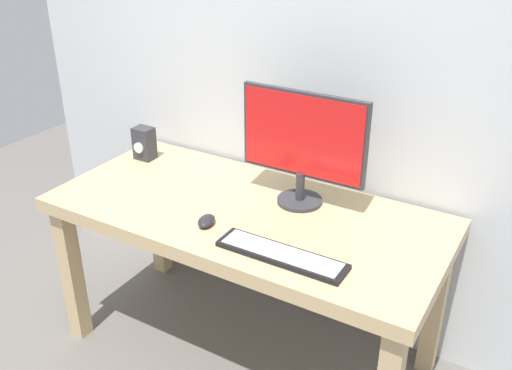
{
  "coord_description": "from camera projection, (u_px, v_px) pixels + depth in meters",
  "views": [
    {
      "loc": [
        1.06,
        -1.71,
        1.87
      ],
      "look_at": [
        0.05,
        0.0,
        0.86
      ],
      "focal_mm": 39.99,
      "sensor_mm": 36.0,
      "label": 1
    }
  ],
  "objects": [
    {
      "name": "audio_controller",
      "position": [
        144.0,
        143.0,
        2.71
      ],
      "size": [
        0.09,
        0.09,
        0.16
      ],
      "color": "#333338",
      "rests_on": "desk"
    },
    {
      "name": "wall_back",
      "position": [
        298.0,
        0.0,
        2.28
      ],
      "size": [
        2.92,
        0.04,
        3.0
      ],
      "primitive_type": "cube",
      "color": "silver",
      "rests_on": "ground_plane"
    },
    {
      "name": "monitor",
      "position": [
        303.0,
        142.0,
        2.24
      ],
      "size": [
        0.53,
        0.19,
        0.47
      ],
      "color": "#333338",
      "rests_on": "desk"
    },
    {
      "name": "ground_plane",
      "position": [
        247.0,
        349.0,
        2.64
      ],
      "size": [
        6.0,
        6.0,
        0.0
      ],
      "primitive_type": "plane",
      "color": "slate"
    },
    {
      "name": "mouse",
      "position": [
        206.0,
        221.0,
        2.18
      ],
      "size": [
        0.08,
        0.11,
        0.03
      ],
      "primitive_type": "ellipsoid",
      "rotation": [
        0.0,
        0.0,
        0.27
      ],
      "color": "#232328",
      "rests_on": "desk"
    },
    {
      "name": "desk",
      "position": [
        246.0,
        228.0,
        2.34
      ],
      "size": [
        1.61,
        0.75,
        0.74
      ],
      "color": "tan",
      "rests_on": "ground_plane"
    },
    {
      "name": "keyboard_primary",
      "position": [
        281.0,
        255.0,
        1.99
      ],
      "size": [
        0.48,
        0.12,
        0.02
      ],
      "color": "black",
      "rests_on": "desk"
    }
  ]
}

